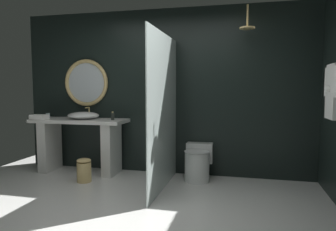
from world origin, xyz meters
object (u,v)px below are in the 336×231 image
vessel_sink (83,115)px  folded_hand_towel (39,117)px  tumbler_cup (48,116)px  soap_dispenser (113,116)px  toilet (198,162)px  waste_bin (84,170)px  rain_shower_head (247,26)px  hanging_bathrobe (335,88)px  round_wall_mirror (86,83)px

vessel_sink → folded_hand_towel: bearing=-163.6°
tumbler_cup → soap_dispenser: soap_dispenser is taller
toilet → waste_bin: 1.67m
rain_shower_head → waste_bin: rain_shower_head is taller
vessel_sink → soap_dispenser: (0.52, -0.04, 0.00)m
tumbler_cup → rain_shower_head: size_ratio=0.28×
toilet → tumbler_cup: bearing=-178.7°
tumbler_cup → waste_bin: 1.21m
soap_dispenser → rain_shower_head: 2.38m
rain_shower_head → hanging_bathrobe: bearing=-35.7°
round_wall_mirror → folded_hand_towel: (-0.61, -0.43, -0.55)m
tumbler_cup → round_wall_mirror: size_ratio=0.11×
rain_shower_head → toilet: size_ratio=0.59×
round_wall_mirror → waste_bin: size_ratio=2.25×
tumbler_cup → toilet: bearing=1.3°
waste_bin → folded_hand_towel: size_ratio=1.32×
soap_dispenser → waste_bin: size_ratio=0.39×
round_wall_mirror → rain_shower_head: 2.72m
folded_hand_towel → tumbler_cup: bearing=62.1°
tumbler_cup → folded_hand_towel: 0.15m
round_wall_mirror → hanging_bathrobe: size_ratio=1.15×
waste_bin → folded_hand_towel: folded_hand_towel is taller
rain_shower_head → toilet: (-0.67, 0.05, -1.95)m
tumbler_cup → toilet: 2.55m
tumbler_cup → hanging_bathrobe: size_ratio=0.13×
waste_bin → folded_hand_towel: bearing=162.5°
rain_shower_head → vessel_sink: bearing=178.7°
tumbler_cup → rain_shower_head: (3.13, 0.01, 1.30)m
vessel_sink → soap_dispenser: 0.52m
round_wall_mirror → folded_hand_towel: bearing=-144.7°
soap_dispenser → waste_bin: 0.92m
tumbler_cup → rain_shower_head: 3.39m
rain_shower_head → toilet: rain_shower_head is taller
tumbler_cup → vessel_sink: bearing=6.5°
tumbler_cup → folded_hand_towel: (-0.07, -0.13, -0.01)m
waste_bin → toilet: bearing=16.6°
hanging_bathrobe → toilet: 2.10m
rain_shower_head → folded_hand_towel: (-3.20, -0.14, -1.31)m
rain_shower_head → waste_bin: 3.08m
vessel_sink → hanging_bathrobe: 3.59m
vessel_sink → round_wall_mirror: size_ratio=0.66×
soap_dispenser → toilet: (1.34, 0.03, -0.66)m
vessel_sink → hanging_bathrobe: bearing=-12.1°
round_wall_mirror → hanging_bathrobe: 3.68m
tumbler_cup → folded_hand_towel: tumbler_cup is taller
vessel_sink → waste_bin: size_ratio=1.48×
tumbler_cup → toilet: size_ratio=0.16×
rain_shower_head → folded_hand_towel: size_ratio=1.23×
round_wall_mirror → rain_shower_head: (2.59, -0.29, 0.76)m
soap_dispenser → folded_hand_towel: bearing=-172.4°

